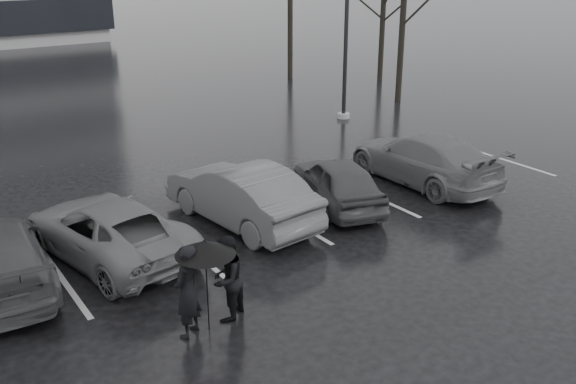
{
  "coord_description": "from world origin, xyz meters",
  "views": [
    {
      "loc": [
        -7.69,
        -10.41,
        6.39
      ],
      "look_at": [
        0.04,
        1.0,
        1.1
      ],
      "focal_mm": 40.0,
      "sensor_mm": 36.0,
      "label": 1
    }
  ],
  "objects_px": {
    "car_main": "(337,182)",
    "lamp_post": "(347,12)",
    "pedestrian_left": "(187,291)",
    "car_west_b": "(108,229)",
    "tree_east": "(404,7)",
    "pedestrian_right": "(226,278)",
    "car_west_a": "(241,194)",
    "car_east": "(423,158)",
    "tree_ne": "(383,9)"
  },
  "relations": [
    {
      "from": "car_main",
      "to": "pedestrian_right",
      "type": "xyz_separation_m",
      "value": [
        -5.08,
        -3.22,
        0.16
      ]
    },
    {
      "from": "car_west_a",
      "to": "car_west_b",
      "type": "relative_size",
      "value": 0.97
    },
    {
      "from": "pedestrian_left",
      "to": "pedestrian_right",
      "type": "bearing_deg",
      "value": 152.84
    },
    {
      "from": "car_west_a",
      "to": "tree_ne",
      "type": "distance_m",
      "value": 19.21
    },
    {
      "from": "car_main",
      "to": "lamp_post",
      "type": "distance_m",
      "value": 9.82
    },
    {
      "from": "car_west_b",
      "to": "pedestrian_right",
      "type": "height_order",
      "value": "pedestrian_right"
    },
    {
      "from": "lamp_post",
      "to": "pedestrian_right",
      "type": "bearing_deg",
      "value": -136.83
    },
    {
      "from": "car_east",
      "to": "car_west_a",
      "type": "bearing_deg",
      "value": -3.66
    },
    {
      "from": "pedestrian_left",
      "to": "car_west_b",
      "type": "bearing_deg",
      "value": -123.7
    },
    {
      "from": "car_west_a",
      "to": "car_west_b",
      "type": "height_order",
      "value": "car_west_a"
    },
    {
      "from": "tree_east",
      "to": "pedestrian_left",
      "type": "bearing_deg",
      "value": -143.91
    },
    {
      "from": "car_east",
      "to": "lamp_post",
      "type": "bearing_deg",
      "value": -110.98
    },
    {
      "from": "car_main",
      "to": "car_west_a",
      "type": "height_order",
      "value": "car_west_a"
    },
    {
      "from": "car_west_a",
      "to": "lamp_post",
      "type": "bearing_deg",
      "value": -149.08
    },
    {
      "from": "car_west_b",
      "to": "car_east",
      "type": "bearing_deg",
      "value": 166.13
    },
    {
      "from": "lamp_post",
      "to": "tree_east",
      "type": "distance_m",
      "value": 4.05
    },
    {
      "from": "pedestrian_left",
      "to": "tree_east",
      "type": "bearing_deg",
      "value": -179.0
    },
    {
      "from": "tree_east",
      "to": "tree_ne",
      "type": "bearing_deg",
      "value": 57.99
    },
    {
      "from": "car_east",
      "to": "pedestrian_right",
      "type": "distance_m",
      "value": 8.8
    },
    {
      "from": "car_west_b",
      "to": "pedestrian_left",
      "type": "height_order",
      "value": "pedestrian_left"
    },
    {
      "from": "car_west_b",
      "to": "lamp_post",
      "type": "distance_m",
      "value": 14.04
    },
    {
      "from": "car_west_a",
      "to": "pedestrian_right",
      "type": "relative_size",
      "value": 2.82
    },
    {
      "from": "pedestrian_right",
      "to": "tree_east",
      "type": "distance_m",
      "value": 18.98
    },
    {
      "from": "car_west_a",
      "to": "pedestrian_left",
      "type": "bearing_deg",
      "value": 42.24
    },
    {
      "from": "tree_east",
      "to": "tree_ne",
      "type": "distance_m",
      "value": 4.74
    },
    {
      "from": "car_west_b",
      "to": "tree_east",
      "type": "distance_m",
      "value": 17.89
    },
    {
      "from": "pedestrian_left",
      "to": "lamp_post",
      "type": "xyz_separation_m",
      "value": [
        11.8,
        10.4,
        3.21
      ]
    },
    {
      "from": "car_west_b",
      "to": "car_main",
      "type": "bearing_deg",
      "value": 164.78
    },
    {
      "from": "lamp_post",
      "to": "tree_ne",
      "type": "height_order",
      "value": "lamp_post"
    },
    {
      "from": "car_main",
      "to": "tree_east",
      "type": "relative_size",
      "value": 0.47
    },
    {
      "from": "car_west_b",
      "to": "tree_ne",
      "type": "relative_size",
      "value": 0.67
    },
    {
      "from": "pedestrian_right",
      "to": "tree_east",
      "type": "height_order",
      "value": "tree_east"
    },
    {
      "from": "car_west_a",
      "to": "car_main",
      "type": "bearing_deg",
      "value": 164.34
    },
    {
      "from": "car_west_a",
      "to": "car_east",
      "type": "relative_size",
      "value": 0.92
    },
    {
      "from": "tree_ne",
      "to": "pedestrian_left",
      "type": "bearing_deg",
      "value": -139.69
    },
    {
      "from": "car_main",
      "to": "pedestrian_left",
      "type": "height_order",
      "value": "pedestrian_left"
    },
    {
      "from": "lamp_post",
      "to": "car_main",
      "type": "bearing_deg",
      "value": -129.8
    },
    {
      "from": "lamp_post",
      "to": "tree_east",
      "type": "height_order",
      "value": "lamp_post"
    },
    {
      "from": "pedestrian_left",
      "to": "tree_ne",
      "type": "xyz_separation_m",
      "value": [
        18.21,
        15.45,
        2.64
      ]
    },
    {
      "from": "lamp_post",
      "to": "car_west_a",
      "type": "bearing_deg",
      "value": -142.14
    },
    {
      "from": "pedestrian_right",
      "to": "lamp_post",
      "type": "relative_size",
      "value": 0.18
    },
    {
      "from": "car_main",
      "to": "lamp_post",
      "type": "bearing_deg",
      "value": -112.8
    },
    {
      "from": "car_main",
      "to": "car_east",
      "type": "xyz_separation_m",
      "value": [
        3.11,
        -0.01,
        0.07
      ]
    },
    {
      "from": "car_main",
      "to": "pedestrian_right",
      "type": "relative_size",
      "value": 2.35
    },
    {
      "from": "car_main",
      "to": "tree_ne",
      "type": "relative_size",
      "value": 0.54
    },
    {
      "from": "car_west_b",
      "to": "tree_east",
      "type": "relative_size",
      "value": 0.58
    },
    {
      "from": "tree_east",
      "to": "car_west_b",
      "type": "bearing_deg",
      "value": -154.05
    },
    {
      "from": "car_east",
      "to": "tree_ne",
      "type": "distance_m",
      "value": 15.47
    },
    {
      "from": "car_main",
      "to": "car_east",
      "type": "distance_m",
      "value": 3.11
    },
    {
      "from": "pedestrian_right",
      "to": "tree_east",
      "type": "xyz_separation_m",
      "value": [
        14.88,
        11.34,
        3.19
      ]
    }
  ]
}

